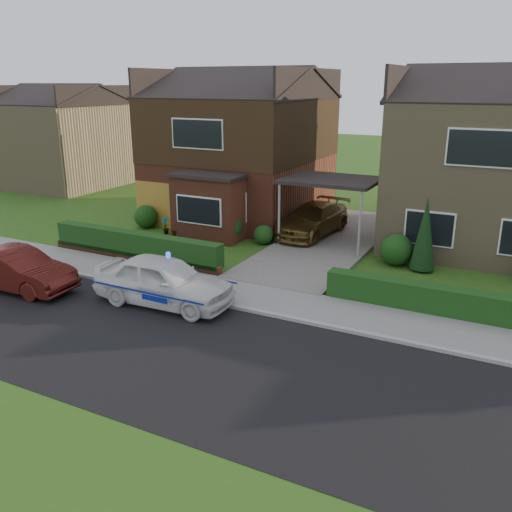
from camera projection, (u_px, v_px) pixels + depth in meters
The scene contains 25 objects.
ground at pixel (180, 353), 13.71m from camera, with size 120.00×120.00×0.00m, color #2A5015.
road at pixel (180, 353), 13.71m from camera, with size 60.00×6.00×0.02m, color black.
kerb at pixel (238, 308), 16.27m from camera, with size 60.00×0.16×0.12m, color #9E9993.
sidewalk at pixel (254, 296), 17.17m from camera, with size 60.00×2.00×0.10m, color slate.
grass_verge at pixel (16, 474), 9.47m from camera, with size 60.00×4.00×0.01m, color #2A5015.
driveway at pixel (329, 242), 23.01m from camera, with size 3.80×12.00×0.12m, color #666059.
house_left at pixel (241, 140), 26.83m from camera, with size 7.50×9.53×7.25m.
house_right at pixel (493, 156), 21.92m from camera, with size 7.50×8.06×7.25m.
carport_link at pixel (331, 181), 22.17m from camera, with size 3.80×3.00×2.77m.
garage_door at pixel (156, 205), 25.40m from camera, with size 2.20×0.10×2.10m, color olive.
dwarf_wall at pixel (134, 257), 20.66m from camera, with size 7.70×0.25×0.36m, color brown.
hedge_left at pixel (137, 260), 20.84m from camera, with size 7.50×0.55×0.90m, color #153310.
hedge_right at pixel (451, 318), 15.72m from camera, with size 7.50×0.55×0.80m, color #153310.
shrub_left_far at pixel (146, 217), 25.28m from camera, with size 1.08×1.08×1.08m, color #153310.
shrub_left_mid at pixel (227, 226), 23.12m from camera, with size 1.32×1.32×1.32m, color #153310.
shrub_left_near at pixel (264, 235), 22.75m from camera, with size 0.84×0.84×0.84m, color #153310.
shrub_right_near at pixel (396, 250), 20.10m from camera, with size 1.20×1.20×1.20m, color #153310.
conifer_a at pixel (425, 236), 19.28m from camera, with size 0.90×0.90×2.60m, color black.
neighbour_left at pixel (65, 145), 35.15m from camera, with size 6.50×7.00×5.20m, color #95835B.
police_car at pixel (164, 281), 16.48m from camera, with size 4.07×4.49×1.67m.
driveway_car at pixel (313, 219), 23.74m from camera, with size 1.87×4.60×1.33m, color brown.
street_car at pixel (16, 270), 17.67m from camera, with size 4.11×1.43×1.35m, color #4C1510.
potted_plant_a at pixel (165, 226), 24.26m from camera, with size 0.42×0.28×0.79m, color gray.
potted_plant_b at pixel (84, 237), 22.59m from camera, with size 0.31×0.38×0.69m, color gray.
potted_plant_c at pixel (176, 229), 23.73m from camera, with size 0.46×0.46×0.82m, color gray.
Camera 1 is at (7.32, -10.07, 6.54)m, focal length 38.00 mm.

